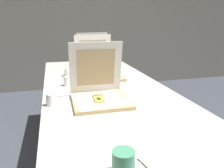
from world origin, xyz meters
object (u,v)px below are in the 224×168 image
pizza_box_back (95,62)px  napkin_pile (163,162)px  cup_printed_front (123,164)px  cup_white_near_left (51,100)px  pizza_box_middle (99,72)px  cup_white_mid (67,81)px  table (104,91)px  pizza_box_front (99,93)px  cup_white_far (67,73)px

pizza_box_back → napkin_pile: pizza_box_back is taller
cup_printed_front → pizza_box_back: bearing=82.3°
cup_white_near_left → napkin_pile: size_ratio=0.42×
pizza_box_middle → cup_white_near_left: 0.72m
pizza_box_back → cup_white_mid: 0.75m
pizza_box_back → cup_white_near_left: pizza_box_back is taller
table → cup_white_mid: size_ratio=31.07×
pizza_box_middle → cup_printed_front: (-0.19, -1.31, -0.01)m
pizza_box_middle → pizza_box_back: size_ratio=1.04×
pizza_box_middle → pizza_box_back: pizza_box_middle is taller
pizza_box_middle → pizza_box_front: bearing=-108.8°
pizza_box_front → cup_white_near_left: pizza_box_front is taller
table → pizza_box_back: size_ratio=5.88×
pizza_box_middle → cup_white_mid: size_ratio=5.50×
cup_white_far → pizza_box_middle: bearing=-23.4°
pizza_box_middle → cup_white_far: (-0.27, 0.12, -0.02)m
cup_white_mid → pizza_box_back: bearing=62.4°
cup_white_far → napkin_pile: bearing=-80.2°
cup_white_mid → cup_white_near_left: bearing=-107.3°
cup_white_mid → napkin_pile: 1.13m
table → cup_white_far: (-0.26, 0.37, 0.08)m
pizza_box_middle → cup_white_near_left: pizza_box_middle is taller
table → cup_white_far: 0.46m
table → cup_printed_front: bearing=-99.6°
cup_white_near_left → cup_printed_front: bearing=-72.4°
cup_printed_front → napkin_pile: cup_printed_front is taller
pizza_box_back → cup_white_far: bearing=-137.8°
table → pizza_box_middle: (0.01, 0.26, 0.10)m
pizza_box_middle → cup_printed_front: bearing=-105.8°
pizza_box_front → cup_white_mid: (-0.17, 0.40, -0.02)m
cup_printed_front → cup_white_far: bearing=93.2°
cup_white_mid → cup_printed_front: bearing=-84.8°
table → cup_white_far: cup_white_far is taller
cup_white_near_left → pizza_box_middle: bearing=54.7°
cup_white_near_left → napkin_pile: (0.39, -0.69, -0.03)m
table → pizza_box_back: bearing=84.9°
cup_white_far → pizza_box_front: bearing=-77.8°
table → cup_white_near_left: cup_white_near_left is taller
cup_printed_front → cup_white_near_left: bearing=107.6°
cup_white_mid → cup_printed_front: cup_printed_front is taller
pizza_box_front → cup_white_mid: 0.44m
pizza_box_back → pizza_box_middle: bearing=-102.8°
cup_white_mid → pizza_box_middle: bearing=32.1°
pizza_box_back → cup_white_far: size_ratio=5.28×
pizza_box_back → cup_white_far: (-0.32, -0.36, -0.02)m
cup_white_mid → pizza_box_front: bearing=-66.5°
table → pizza_box_back: (0.07, 0.74, 0.10)m
napkin_pile → pizza_box_middle: bearing=88.9°
pizza_box_front → pizza_box_middle: bearing=79.5°
cup_white_mid → napkin_pile: cup_white_mid is taller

